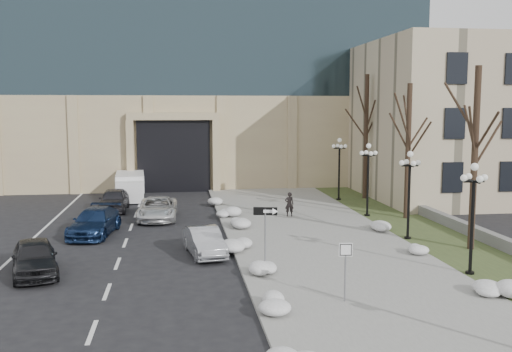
# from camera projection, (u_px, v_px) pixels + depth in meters

# --- Properties ---
(ground) EXTENTS (160.00, 160.00, 0.00)m
(ground) POSITION_uv_depth(u_px,v_px,m) (309.00, 347.00, 16.79)
(ground) COLOR black
(ground) RESTS_ON ground
(sidewalk) EXTENTS (9.00, 40.00, 0.12)m
(sidewalk) POSITION_uv_depth(u_px,v_px,m) (313.00, 236.00, 31.03)
(sidewalk) COLOR gray
(sidewalk) RESTS_ON ground
(curb) EXTENTS (0.30, 40.00, 0.14)m
(curb) POSITION_uv_depth(u_px,v_px,m) (230.00, 238.00, 30.41)
(curb) COLOR gray
(curb) RESTS_ON ground
(grass_strip) EXTENTS (4.00, 40.00, 0.10)m
(grass_strip) POSITION_uv_depth(u_px,v_px,m) (426.00, 232.00, 31.93)
(grass_strip) COLOR #364522
(grass_strip) RESTS_ON ground
(stone_wall) EXTENTS (0.50, 30.00, 0.70)m
(stone_wall) POSITION_uv_depth(u_px,v_px,m) (443.00, 219.00, 34.14)
(stone_wall) COLOR slate
(stone_wall) RESTS_ON ground
(classical_building) EXTENTS (22.00, 18.12, 12.00)m
(classical_building) POSITION_uv_depth(u_px,v_px,m) (494.00, 120.00, 46.62)
(classical_building) COLOR #BAAD8B
(classical_building) RESTS_ON ground
(car_a) EXTENTS (2.84, 4.71, 1.50)m
(car_a) POSITION_uv_depth(u_px,v_px,m) (34.00, 257.00, 23.94)
(car_a) COLOR black
(car_a) RESTS_ON ground
(car_b) EXTENTS (2.06, 4.23, 1.34)m
(car_b) POSITION_uv_depth(u_px,v_px,m) (204.00, 241.00, 27.13)
(car_b) COLOR #A9ABB1
(car_b) RESTS_ON ground
(car_c) EXTENTS (2.79, 5.31, 1.47)m
(car_c) POSITION_uv_depth(u_px,v_px,m) (95.00, 222.00, 31.39)
(car_c) COLOR navy
(car_c) RESTS_ON ground
(car_d) EXTENTS (2.49, 5.16, 1.42)m
(car_d) POSITION_uv_depth(u_px,v_px,m) (158.00, 208.00, 35.85)
(car_d) COLOR silver
(car_d) RESTS_ON ground
(car_e) EXTENTS (1.88, 4.54, 1.54)m
(car_e) POSITION_uv_depth(u_px,v_px,m) (114.00, 200.00, 38.75)
(car_e) COLOR #302F34
(car_e) RESTS_ON ground
(pedestrian) EXTENTS (0.61, 0.45, 1.55)m
(pedestrian) POSITION_uv_depth(u_px,v_px,m) (289.00, 204.00, 36.27)
(pedestrian) COLOR black
(pedestrian) RESTS_ON sidewalk
(box_truck) EXTENTS (2.49, 6.17, 1.92)m
(box_truck) POSITION_uv_depth(u_px,v_px,m) (130.00, 187.00, 44.05)
(box_truck) COLOR silver
(box_truck) RESTS_ON ground
(one_way_sign) EXTENTS (1.05, 0.41, 2.84)m
(one_way_sign) POSITION_uv_depth(u_px,v_px,m) (269.00, 219.00, 24.00)
(one_way_sign) COLOR slate
(one_way_sign) RESTS_ON ground
(keep_sign) EXTENTS (0.48, 0.11, 2.25)m
(keep_sign) POSITION_uv_depth(u_px,v_px,m) (345.00, 259.00, 20.18)
(keep_sign) COLOR slate
(keep_sign) RESTS_ON ground
(snow_clump_b) EXTENTS (1.10, 1.60, 0.36)m
(snow_clump_b) POSITION_uv_depth(u_px,v_px,m) (273.00, 306.00, 19.35)
(snow_clump_b) COLOR white
(snow_clump_b) RESTS_ON sidewalk
(snow_clump_c) EXTENTS (1.10, 1.60, 0.36)m
(snow_clump_c) POSITION_uv_depth(u_px,v_px,m) (261.00, 267.00, 24.05)
(snow_clump_c) COLOR white
(snow_clump_c) RESTS_ON sidewalk
(snow_clump_d) EXTENTS (1.10, 1.60, 0.36)m
(snow_clump_d) POSITION_uv_depth(u_px,v_px,m) (239.00, 247.00, 27.64)
(snow_clump_d) COLOR white
(snow_clump_d) RESTS_ON sidewalk
(snow_clump_e) EXTENTS (1.10, 1.60, 0.36)m
(snow_clump_e) POSITION_uv_depth(u_px,v_px,m) (238.00, 224.00, 32.94)
(snow_clump_e) COLOR white
(snow_clump_e) RESTS_ON sidewalk
(snow_clump_f) EXTENTS (1.10, 1.60, 0.36)m
(snow_clump_f) POSITION_uv_depth(u_px,v_px,m) (228.00, 213.00, 36.50)
(snow_clump_f) COLOR white
(snow_clump_f) RESTS_ON sidewalk
(snow_clump_g) EXTENTS (1.10, 1.60, 0.36)m
(snow_clump_g) POSITION_uv_depth(u_px,v_px,m) (219.00, 202.00, 40.67)
(snow_clump_g) COLOR white
(snow_clump_g) RESTS_ON sidewalk
(snow_clump_h) EXTENTS (1.10, 1.60, 0.36)m
(snow_clump_h) POSITION_uv_depth(u_px,v_px,m) (496.00, 290.00, 21.11)
(snow_clump_h) COLOR white
(snow_clump_h) RESTS_ON sidewalk
(snow_clump_i) EXTENTS (1.10, 1.60, 0.36)m
(snow_clump_i) POSITION_uv_depth(u_px,v_px,m) (423.00, 251.00, 26.81)
(snow_clump_i) COLOR white
(snow_clump_i) RESTS_ON sidewalk
(snow_clump_j) EXTENTS (1.10, 1.60, 0.36)m
(snow_clump_j) POSITION_uv_depth(u_px,v_px,m) (377.00, 226.00, 32.55)
(snow_clump_j) COLOR white
(snow_clump_j) RESTS_ON sidewalk
(lamppost_a) EXTENTS (1.18, 1.18, 4.76)m
(lamppost_a) POSITION_uv_depth(u_px,v_px,m) (473.00, 204.00, 23.47)
(lamppost_a) COLOR black
(lamppost_a) RESTS_ON ground
(lamppost_b) EXTENTS (1.18, 1.18, 4.76)m
(lamppost_b) POSITION_uv_depth(u_px,v_px,m) (409.00, 183.00, 29.86)
(lamppost_b) COLOR black
(lamppost_b) RESTS_ON ground
(lamppost_c) EXTENTS (1.18, 1.18, 4.76)m
(lamppost_c) POSITION_uv_depth(u_px,v_px,m) (368.00, 170.00, 36.25)
(lamppost_c) COLOR black
(lamppost_c) RESTS_ON ground
(lamppost_d) EXTENTS (1.18, 1.18, 4.76)m
(lamppost_d) POSITION_uv_depth(u_px,v_px,m) (339.00, 161.00, 42.64)
(lamppost_d) COLOR black
(lamppost_d) RESTS_ON ground
(tree_near) EXTENTS (3.20, 3.20, 9.00)m
(tree_near) POSITION_uv_depth(u_px,v_px,m) (476.00, 132.00, 27.38)
(tree_near) COLOR black
(tree_near) RESTS_ON ground
(tree_mid) EXTENTS (3.20, 3.20, 8.50)m
(tree_mid) POSITION_uv_depth(u_px,v_px,m) (409.00, 132.00, 35.28)
(tree_mid) COLOR black
(tree_mid) RESTS_ON ground
(tree_far) EXTENTS (3.20, 3.20, 9.50)m
(tree_far) POSITION_uv_depth(u_px,v_px,m) (366.00, 119.00, 43.07)
(tree_far) COLOR black
(tree_far) RESTS_ON ground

